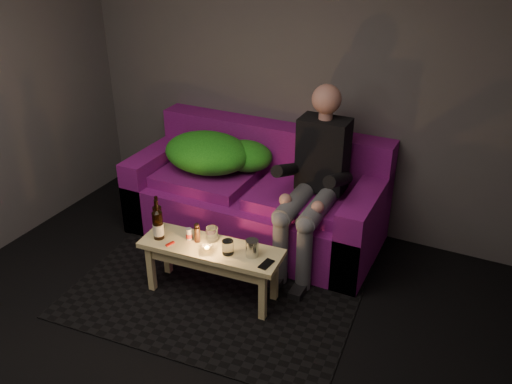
{
  "coord_description": "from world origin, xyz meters",
  "views": [
    {
      "loc": [
        1.64,
        -1.88,
        2.55
      ],
      "look_at": [
        -0.01,
        1.47,
        0.6
      ],
      "focal_mm": 38.0,
      "sensor_mm": 36.0,
      "label": 1
    }
  ],
  "objects_px": {
    "beer_bottle_a": "(158,217)",
    "beer_bottle_b": "(158,224)",
    "steel_cup": "(252,248)",
    "coffee_table": "(211,255)",
    "sofa": "(258,199)",
    "person": "(314,178)"
  },
  "relations": [
    {
      "from": "coffee_table",
      "to": "beer_bottle_a",
      "type": "relative_size",
      "value": 3.89
    },
    {
      "from": "coffee_table",
      "to": "beer_bottle_b",
      "type": "xyz_separation_m",
      "value": [
        -0.39,
        -0.07,
        0.19
      ]
    },
    {
      "from": "sofa",
      "to": "beer_bottle_b",
      "type": "distance_m",
      "value": 1.08
    },
    {
      "from": "steel_cup",
      "to": "beer_bottle_a",
      "type": "bearing_deg",
      "value": 179.11
    },
    {
      "from": "beer_bottle_b",
      "to": "steel_cup",
      "type": "height_order",
      "value": "beer_bottle_b"
    },
    {
      "from": "sofa",
      "to": "steel_cup",
      "type": "bearing_deg",
      "value": -66.28
    },
    {
      "from": "steel_cup",
      "to": "beer_bottle_b",
      "type": "bearing_deg",
      "value": -172.55
    },
    {
      "from": "person",
      "to": "coffee_table",
      "type": "bearing_deg",
      "value": -121.9
    },
    {
      "from": "person",
      "to": "beer_bottle_a",
      "type": "bearing_deg",
      "value": -142.41
    },
    {
      "from": "beer_bottle_a",
      "to": "beer_bottle_b",
      "type": "distance_m",
      "value": 0.13
    },
    {
      "from": "beer_bottle_b",
      "to": "coffee_table",
      "type": "bearing_deg",
      "value": 9.76
    },
    {
      "from": "beer_bottle_a",
      "to": "sofa",
      "type": "bearing_deg",
      "value": 66.95
    },
    {
      "from": "sofa",
      "to": "beer_bottle_b",
      "type": "height_order",
      "value": "sofa"
    },
    {
      "from": "person",
      "to": "beer_bottle_a",
      "type": "relative_size",
      "value": 5.2
    },
    {
      "from": "beer_bottle_b",
      "to": "steel_cup",
      "type": "xyz_separation_m",
      "value": [
        0.71,
        0.09,
        -0.05
      ]
    },
    {
      "from": "beer_bottle_a",
      "to": "coffee_table",
      "type": "bearing_deg",
      "value": -4.51
    },
    {
      "from": "sofa",
      "to": "coffee_table",
      "type": "distance_m",
      "value": 0.95
    },
    {
      "from": "beer_bottle_a",
      "to": "beer_bottle_b",
      "type": "bearing_deg",
      "value": -53.45
    },
    {
      "from": "coffee_table",
      "to": "steel_cup",
      "type": "distance_m",
      "value": 0.35
    },
    {
      "from": "coffee_table",
      "to": "beer_bottle_a",
      "type": "xyz_separation_m",
      "value": [
        -0.47,
        0.04,
        0.18
      ]
    },
    {
      "from": "sofa",
      "to": "coffee_table",
      "type": "xyz_separation_m",
      "value": [
        0.09,
        -0.94,
        0.02
      ]
    },
    {
      "from": "beer_bottle_a",
      "to": "beer_bottle_b",
      "type": "xyz_separation_m",
      "value": [
        0.08,
        -0.11,
        0.01
      ]
    }
  ]
}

